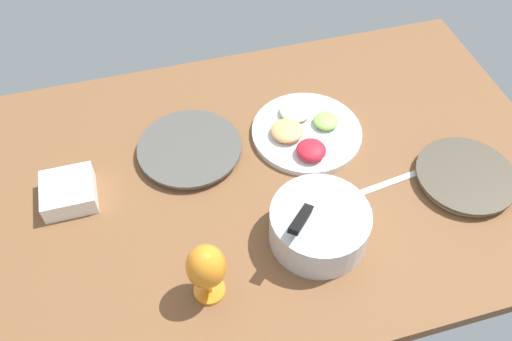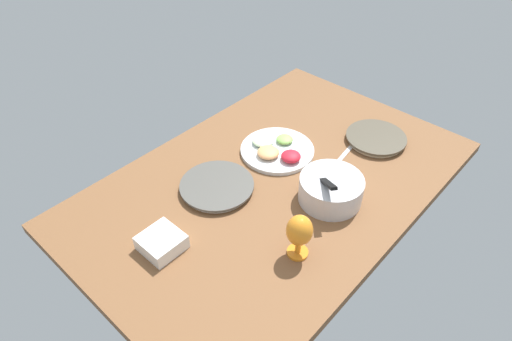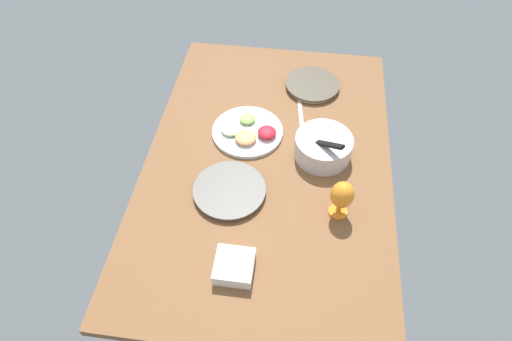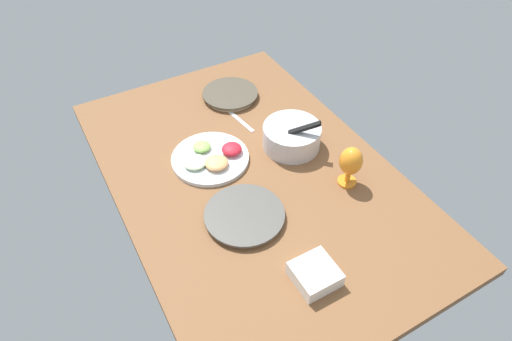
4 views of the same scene
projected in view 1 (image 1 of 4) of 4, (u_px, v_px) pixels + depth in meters
ground_plane at (268, 178)px, 145.93cm from camera, size 160.00×104.00×4.00cm
dinner_plate_left at (465, 177)px, 141.90cm from camera, size 26.61×26.61×2.70cm
dinner_plate_right at (190, 149)px, 148.26cm from camera, size 29.15×29.15×2.57cm
mixing_bowl at (319, 224)px, 127.36cm from camera, size 24.18×24.18×16.64cm
fruit_platter at (305, 131)px, 152.09cm from camera, size 31.75×31.75×5.39cm
hurricane_glass_orange at (206, 268)px, 113.96cm from camera, size 8.89×8.89×17.31cm
square_bowl_white at (68, 191)px, 136.69cm from camera, size 13.41×13.41×5.57cm
fork_by_left_plate at (391, 182)px, 142.19cm from camera, size 18.08×4.22×0.60cm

